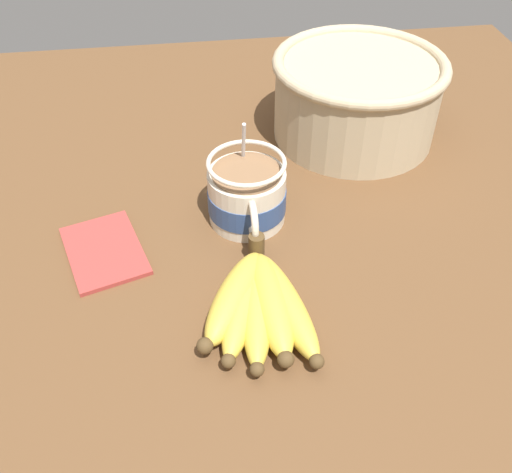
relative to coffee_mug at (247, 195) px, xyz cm
name	(u,v)px	position (x,y,z in cm)	size (l,w,h in cm)	color
table	(229,270)	(7.65, -3.38, -5.82)	(131.99, 131.99, 3.68)	brown
coffee_mug	(247,195)	(0.00, 0.00, 0.00)	(14.38, 10.48, 13.76)	beige
banana_bunch	(258,303)	(17.00, -0.98, -2.08)	(18.97, 14.83, 4.26)	#4C381E
woven_basket	(357,96)	(-18.76, 19.75, 3.02)	(26.82, 26.82, 13.19)	tan
napkin	(104,251)	(4.17, -19.01, -3.68)	(14.92, 12.37, 0.60)	#A33833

